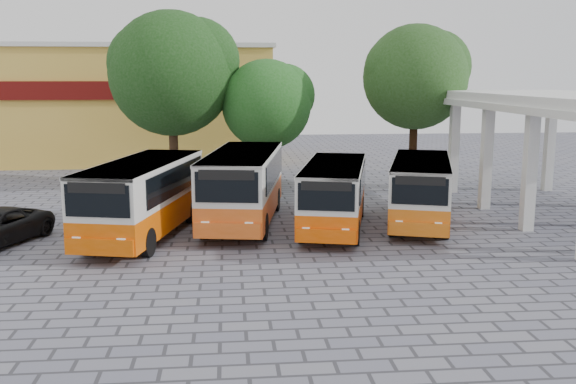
{
  "coord_description": "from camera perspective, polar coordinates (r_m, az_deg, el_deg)",
  "views": [
    {
      "loc": [
        -4.12,
        -22.38,
        6.17
      ],
      "look_at": [
        -1.7,
        3.14,
        1.5
      ],
      "focal_mm": 40.0,
      "sensor_mm": 36.0,
      "label": 1
    }
  ],
  "objects": [
    {
      "name": "bus_far_right",
      "position": [
        27.41,
        11.72,
        0.45
      ],
      "size": [
        4.45,
        8.0,
        2.71
      ],
      "rotation": [
        0.0,
        0.0,
        -0.31
      ],
      "color": "orange",
      "rests_on": "ground"
    },
    {
      "name": "ground",
      "position": [
        23.57,
        4.85,
        -4.88
      ],
      "size": [
        90.0,
        90.0,
        0.0
      ],
      "primitive_type": "plane",
      "color": "slate",
      "rests_on": "ground"
    },
    {
      "name": "tree_left",
      "position": [
        36.06,
        -10.2,
        10.68
      ],
      "size": [
        7.13,
        6.79,
        9.67
      ],
      "color": "#452D1C",
      "rests_on": "ground"
    },
    {
      "name": "bus_centre_left",
      "position": [
        26.86,
        -3.99,
        0.85
      ],
      "size": [
        3.91,
        8.77,
        3.04
      ],
      "rotation": [
        0.0,
        0.0,
        -0.16
      ],
      "color": "#E05A17",
      "rests_on": "ground"
    },
    {
      "name": "shophouse_block",
      "position": [
        48.89,
        -13.64,
        7.68
      ],
      "size": [
        20.4,
        10.4,
        8.3
      ],
      "color": "gold",
      "rests_on": "ground"
    },
    {
      "name": "tree_middle",
      "position": [
        35.74,
        -1.81,
        8.06
      ],
      "size": [
        5.2,
        4.95,
        7.08
      ],
      "color": "#312011",
      "rests_on": "ground"
    },
    {
      "name": "tree_right",
      "position": [
        36.61,
        11.37,
        10.28
      ],
      "size": [
        6.06,
        5.77,
        8.97
      ],
      "color": "black",
      "rests_on": "ground"
    },
    {
      "name": "terminal_shelter",
      "position": [
        30.19,
        23.74,
        7.07
      ],
      "size": [
        6.8,
        15.8,
        5.4
      ],
      "color": "silver",
      "rests_on": "ground"
    },
    {
      "name": "bus_far_left",
      "position": [
        25.18,
        -12.76,
        -0.16
      ],
      "size": [
        4.28,
        8.58,
        2.94
      ],
      "rotation": [
        0.0,
        0.0,
        -0.23
      ],
      "color": "#DD5100",
      "rests_on": "ground"
    },
    {
      "name": "bus_centre_right",
      "position": [
        25.96,
        4.13,
        0.04
      ],
      "size": [
        3.96,
        7.83,
        2.68
      ],
      "rotation": [
        0.0,
        0.0,
        -0.24
      ],
      "color": "#EC4E00",
      "rests_on": "ground"
    }
  ]
}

